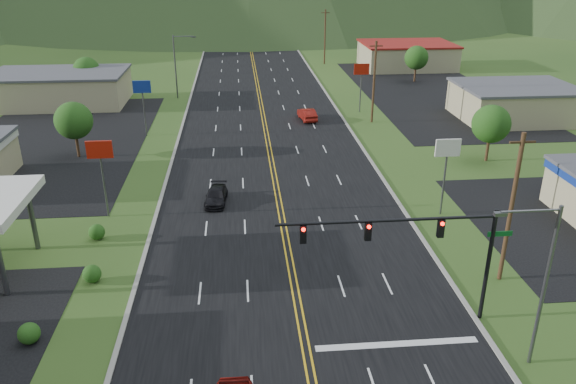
{
  "coord_description": "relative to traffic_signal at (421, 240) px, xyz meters",
  "views": [
    {
      "loc": [
        -3.17,
        -12.23,
        19.75
      ],
      "look_at": [
        0.03,
        23.18,
        4.5
      ],
      "focal_mm": 35.0,
      "sensor_mm": 36.0,
      "label": 1
    }
  ],
  "objects": [
    {
      "name": "building_east_far",
      "position": [
        21.52,
        76.0,
        -3.07
      ],
      "size": [
        16.4,
        12.4,
        4.5
      ],
      "color": "tan",
      "rests_on": "ground"
    },
    {
      "name": "building_east_mid",
      "position": [
        25.52,
        41.0,
        -3.17
      ],
      "size": [
        14.4,
        11.4,
        4.3
      ],
      "color": "tan",
      "rests_on": "ground"
    },
    {
      "name": "car_red_far",
      "position": [
        -0.99,
        42.59,
        -4.57
      ],
      "size": [
        2.19,
        4.75,
        1.51
      ],
      "primitive_type": "imported",
      "rotation": [
        0.0,
        0.0,
        3.27
      ],
      "color": "maroon",
      "rests_on": "ground"
    },
    {
      "name": "traffic_signal",
      "position": [
        0.0,
        0.0,
        0.0
      ],
      "size": [
        13.1,
        0.43,
        7.0
      ],
      "color": "black",
      "rests_on": "ground"
    },
    {
      "name": "pole_sign_east_b",
      "position": [
        6.52,
        46.0,
        -0.28
      ],
      "size": [
        2.0,
        0.18,
        6.4
      ],
      "color": "#59595E",
      "rests_on": "ground"
    },
    {
      "name": "streetlight_west",
      "position": [
        -18.16,
        56.0,
        -0.15
      ],
      "size": [
        3.28,
        0.25,
        9.0
      ],
      "color": "#59595E",
      "rests_on": "ground"
    },
    {
      "name": "utility_pole_d",
      "position": [
        7.02,
        121.0,
        -0.2
      ],
      "size": [
        1.6,
        0.28,
        10.0
      ],
      "color": "#382314",
      "rests_on": "ground"
    },
    {
      "name": "building_west_far",
      "position": [
        -34.48,
        54.0,
        -3.07
      ],
      "size": [
        18.4,
        11.4,
        4.5
      ],
      "color": "tan",
      "rests_on": "ground"
    },
    {
      "name": "pole_sign_east_a",
      "position": [
        6.52,
        14.0,
        -0.28
      ],
      "size": [
        2.0,
        0.18,
        6.4
      ],
      "color": "#59595E",
      "rests_on": "ground"
    },
    {
      "name": "tree_east_b",
      "position": [
        19.52,
        64.0,
        -1.44
      ],
      "size": [
        3.84,
        3.84,
        5.82
      ],
      "color": "#382314",
      "rests_on": "ground"
    },
    {
      "name": "utility_pole_a",
      "position": [
        7.02,
        4.0,
        -0.2
      ],
      "size": [
        1.6,
        0.28,
        10.0
      ],
      "color": "#382314",
      "rests_on": "ground"
    },
    {
      "name": "tree_west_b",
      "position": [
        -31.48,
        58.0,
        -1.44
      ],
      "size": [
        3.84,
        3.84,
        5.82
      ],
      "color": "#382314",
      "rests_on": "ground"
    },
    {
      "name": "utility_pole_c",
      "position": [
        7.02,
        81.0,
        -0.2
      ],
      "size": [
        1.6,
        0.28,
        10.0
      ],
      "color": "#382314",
      "rests_on": "ground"
    },
    {
      "name": "pole_sign_west_b",
      "position": [
        -20.48,
        38.0,
        -0.28
      ],
      "size": [
        2.0,
        0.18,
        6.4
      ],
      "color": "#59595E",
      "rests_on": "ground"
    },
    {
      "name": "utility_pole_b",
      "position": [
        7.02,
        41.0,
        -0.2
      ],
      "size": [
        1.6,
        0.28,
        10.0
      ],
      "color": "#382314",
      "rests_on": "ground"
    },
    {
      "name": "streetlight_east",
      "position": [
        4.7,
        -4.0,
        -0.15
      ],
      "size": [
        3.28,
        0.25,
        9.0
      ],
      "color": "#59595E",
      "rests_on": "ground"
    },
    {
      "name": "pole_sign_west_a",
      "position": [
        -20.48,
        16.0,
        -0.28
      ],
      "size": [
        2.0,
        0.18,
        6.4
      ],
      "color": "#59595E",
      "rests_on": "ground"
    },
    {
      "name": "tree_west_a",
      "position": [
        -26.48,
        31.0,
        -1.44
      ],
      "size": [
        3.84,
        3.84,
        5.82
      ],
      "color": "#382314",
      "rests_on": "ground"
    },
    {
      "name": "car_dark_mid",
      "position": [
        -11.8,
        17.84,
        -4.72
      ],
      "size": [
        2.09,
        4.34,
        1.22
      ],
      "primitive_type": "imported",
      "rotation": [
        0.0,
        0.0,
        -0.09
      ],
      "color": "black",
      "rests_on": "ground"
    },
    {
      "name": "tree_east_a",
      "position": [
        15.52,
        26.0,
        -1.44
      ],
      "size": [
        3.84,
        3.84,
        5.82
      ],
      "color": "#382314",
      "rests_on": "ground"
    }
  ]
}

